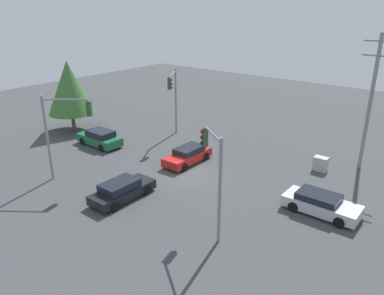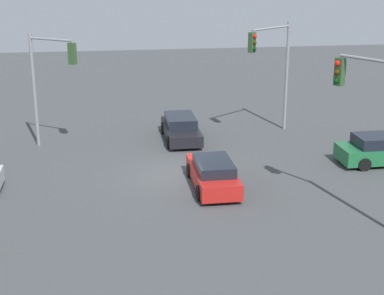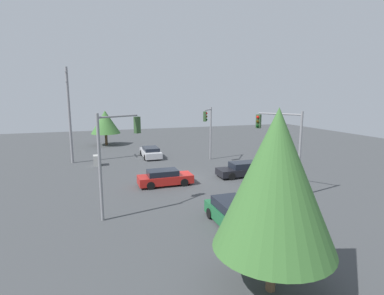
% 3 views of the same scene
% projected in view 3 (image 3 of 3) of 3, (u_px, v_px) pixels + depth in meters
% --- Properties ---
extents(ground_plane, '(80.00, 80.00, 0.00)m').
position_uv_depth(ground_plane, '(180.00, 179.00, 26.65)').
color(ground_plane, '#424447').
extents(sedan_green, '(4.40, 1.99, 1.44)m').
position_uv_depth(sedan_green, '(233.00, 214.00, 17.10)').
color(sedan_green, '#1E6638').
rests_on(sedan_green, ground_plane).
extents(sedan_red, '(1.85, 4.47, 1.31)m').
position_uv_depth(sedan_red, '(165.00, 178.00, 24.71)').
color(sedan_red, red).
rests_on(sedan_red, ground_plane).
extents(sedan_dark, '(1.90, 4.56, 1.31)m').
position_uv_depth(sedan_dark, '(242.00, 169.00, 27.43)').
color(sedan_dark, black).
rests_on(sedan_dark, ground_plane).
extents(sedan_silver, '(4.55, 2.01, 1.26)m').
position_uv_depth(sedan_silver, '(151.00, 152.00, 35.61)').
color(sedan_silver, silver).
rests_on(sedan_silver, ground_plane).
extents(traffic_signal_main, '(2.90, 2.24, 6.26)m').
position_uv_depth(traffic_signal_main, '(282.00, 138.00, 22.00)').
color(traffic_signal_main, gray).
rests_on(traffic_signal_main, ground_plane).
extents(traffic_signal_cross, '(1.74, 2.73, 6.38)m').
position_uv_depth(traffic_signal_cross, '(115.00, 147.00, 17.97)').
color(traffic_signal_cross, gray).
rests_on(traffic_signal_cross, ground_plane).
extents(traffic_signal_aux, '(2.44, 1.84, 6.01)m').
position_uv_depth(traffic_signal_aux, '(209.00, 125.00, 32.99)').
color(traffic_signal_aux, gray).
rests_on(traffic_signal_aux, ground_plane).
extents(utility_pole_tall, '(2.20, 0.28, 10.26)m').
position_uv_depth(utility_pole_tall, '(69.00, 113.00, 31.92)').
color(utility_pole_tall, gray).
rests_on(utility_pole_tall, ground_plane).
extents(electrical_cabinet, '(1.04, 0.70, 1.11)m').
position_uv_depth(electrical_cabinet, '(97.00, 160.00, 31.50)').
color(electrical_cabinet, '#B2B2AD').
rests_on(electrical_cabinet, ground_plane).
extents(tree_right, '(4.52, 4.52, 6.99)m').
position_uv_depth(tree_right, '(276.00, 180.00, 10.76)').
color(tree_right, brown).
rests_on(tree_right, ground_plane).
extents(tree_corner, '(4.21, 4.21, 5.10)m').
position_uv_depth(tree_corner, '(105.00, 122.00, 43.74)').
color(tree_corner, '#4C3823').
rests_on(tree_corner, ground_plane).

